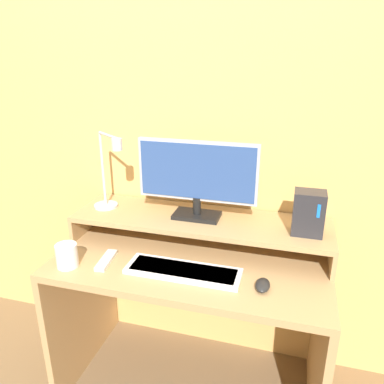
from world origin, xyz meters
name	(u,v)px	position (x,y,z in m)	size (l,w,h in m)	color
wall_back	(212,117)	(0.00, 0.64, 1.25)	(6.00, 0.05, 2.50)	#E5AD60
desk	(192,298)	(0.00, 0.30, 0.50)	(1.15, 0.61, 0.70)	tan
monitor_shelf	(200,222)	(0.00, 0.44, 0.81)	(1.15, 0.32, 0.13)	tan
monitor	(197,176)	(-0.02, 0.45, 1.02)	(0.53, 0.12, 0.35)	black
desk_lamp	(109,178)	(-0.43, 0.42, 0.99)	(0.21, 0.17, 0.37)	silver
router_dock	(308,213)	(0.46, 0.41, 0.92)	(0.12, 0.10, 0.18)	#28282D
keyboard	(183,271)	(0.00, 0.18, 0.71)	(0.46, 0.14, 0.02)	white
mouse	(263,285)	(0.31, 0.16, 0.72)	(0.05, 0.09, 0.03)	black
remote_control	(106,260)	(-0.34, 0.17, 0.71)	(0.06, 0.16, 0.02)	white
mug	(67,255)	(-0.47, 0.10, 0.75)	(0.09, 0.09, 0.10)	white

